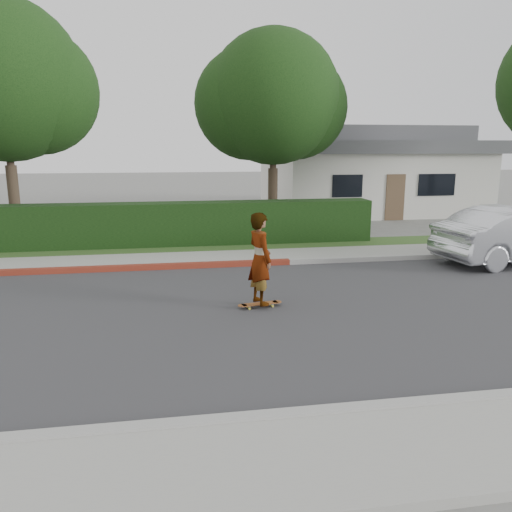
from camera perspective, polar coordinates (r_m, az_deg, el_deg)
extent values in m
plane|color=slate|center=(10.25, 3.57, -6.37)|extent=(120.00, 120.00, 0.00)
cube|color=#2D2D30|center=(10.24, 3.57, -6.35)|extent=(60.00, 8.00, 0.01)
cube|color=#9E9E99|center=(6.62, 11.95, -16.91)|extent=(60.00, 0.20, 0.15)
cube|color=gray|center=(5.92, 15.31, -21.06)|extent=(60.00, 1.60, 0.12)
cube|color=#9E9E99|center=(14.10, -0.17, -0.83)|extent=(60.00, 0.20, 0.15)
cube|color=maroon|center=(14.20, -20.51, -1.52)|extent=(12.00, 0.21, 0.15)
cube|color=gray|center=(14.97, -0.73, -0.11)|extent=(60.00, 1.60, 0.12)
cube|color=#2D4C1E|center=(16.52, -1.57, 1.03)|extent=(60.00, 1.60, 0.10)
cube|color=black|center=(16.86, -12.04, 3.40)|extent=(15.00, 1.00, 1.50)
cylinder|color=#33261C|center=(18.81, -25.84, 5.19)|extent=(0.36, 0.36, 2.70)
cylinder|color=#33261C|center=(18.71, -26.43, 11.35)|extent=(0.24, 0.24, 2.25)
sphere|color=black|center=(18.83, -27.04, 17.49)|extent=(5.20, 5.20, 5.20)
sphere|color=black|center=(18.86, -23.95, 16.83)|extent=(4.16, 4.16, 4.16)
cylinder|color=#33261C|center=(18.93, 1.92, 6.17)|extent=(0.36, 0.36, 2.52)
cylinder|color=#33261C|center=(18.82, 1.96, 11.90)|extent=(0.24, 0.24, 2.10)
sphere|color=black|center=(18.90, 2.01, 17.64)|extent=(4.80, 4.80, 4.80)
sphere|color=black|center=(19.14, -0.70, 16.98)|extent=(4.08, 4.08, 4.08)
sphere|color=black|center=(19.37, 4.54, 16.59)|extent=(3.84, 3.84, 3.84)
cube|color=beige|center=(27.48, 12.50, 8.30)|extent=(10.00, 8.00, 3.00)
cube|color=#4C4C51|center=(27.43, 12.68, 12.05)|extent=(10.60, 8.60, 0.60)
cube|color=#4C4C51|center=(27.43, 12.74, 13.30)|extent=(8.40, 6.40, 0.80)
cube|color=black|center=(22.84, 10.40, 7.88)|extent=(1.40, 0.06, 1.00)
cube|color=black|center=(24.63, 19.94, 7.66)|extent=(1.80, 0.06, 1.00)
cube|color=brown|center=(23.76, 15.61, 6.47)|extent=(0.90, 0.06, 2.10)
cylinder|color=gold|center=(10.32, -0.75, -6.02)|extent=(0.06, 0.04, 0.05)
cylinder|color=gold|center=(10.45, -1.01, -5.78)|extent=(0.06, 0.04, 0.05)
cylinder|color=gold|center=(10.48, 1.91, -5.72)|extent=(0.06, 0.04, 0.05)
cylinder|color=gold|center=(10.61, 1.63, -5.49)|extent=(0.06, 0.04, 0.05)
cube|color=silver|center=(10.37, -0.88, -5.71)|extent=(0.07, 0.16, 0.02)
cube|color=silver|center=(10.54, 1.77, -5.42)|extent=(0.07, 0.16, 0.02)
cube|color=brown|center=(10.45, 0.45, -5.46)|extent=(0.79, 0.32, 0.02)
cylinder|color=brown|center=(10.33, -1.56, -5.68)|extent=(0.22, 0.22, 0.02)
cylinder|color=brown|center=(10.58, 2.42, -5.25)|extent=(0.22, 0.22, 0.02)
imported|color=white|center=(10.19, 0.46, -0.31)|extent=(0.65, 0.80, 1.91)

